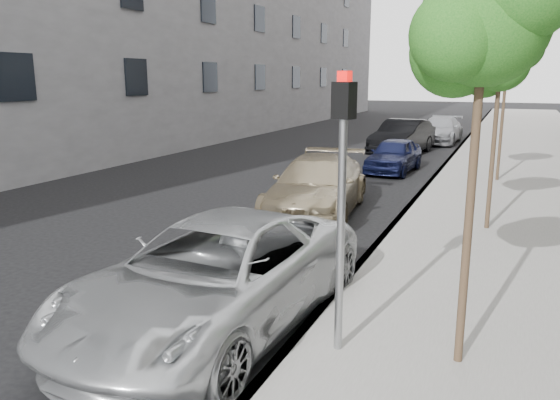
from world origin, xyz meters
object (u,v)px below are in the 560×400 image
Objects in this scene: tree_mid at (502,63)px; tree_far at (508,63)px; minivan at (217,275)px; suv at (317,186)px; sedan_blue at (394,155)px; sedan_rear at (440,130)px; signal_pole at (342,184)px; tree_near at (487,21)px; sedan_black at (402,137)px.

tree_far is (-0.00, 6.50, 0.14)m from tree_mid.
tree_mid is at bearing 66.76° from minivan.
sedan_blue is (0.51, 7.26, -0.10)m from suv.
sedan_rear reaches higher than sedan_blue.
suv is 7.28m from sedan_blue.
signal_pole is (-1.46, -13.28, -1.67)m from tree_far.
minivan is at bearing -87.82° from sedan_rear.
tree_near is 8.60m from suv.
tree_far is 0.83× the size of minivan.
sedan_black is 5.54m from sedan_rear.
minivan is (-1.87, 0.22, -1.50)m from signal_pole.
signal_pole is 0.67× the size of suv.
signal_pole is (-1.46, -0.28, -1.80)m from tree_near.
tree_mid is at bearing -77.25° from sedan_rear.
suv is (-0.89, 6.78, -0.02)m from minivan.
sedan_black is at bearing 116.98° from signal_pole.
signal_pole reaches higher than sedan_rear.
sedan_blue is (-3.71, 7.48, -3.16)m from tree_mid.
sedan_black is (-4.33, 18.89, -3.27)m from tree_near.
signal_pole is 7.67m from suv.
sedan_black is at bearing -98.31° from sedan_rear.
tree_far reaches higher than sedan_blue.
sedan_rear is (-1.87, 24.61, -1.56)m from signal_pole.
signal_pole is 2.40m from minivan.
tree_mid is 7.10m from signal_pole.
minivan is at bearing -85.19° from sedan_blue.
tree_near is 6.51m from tree_mid.
tree_far is (-0.00, 13.00, -0.13)m from tree_near.
tree_far is at bearing 90.00° from tree_mid.
minivan is (-3.33, -13.05, -3.17)m from tree_far.
sedan_rear is (-3.33, 17.83, -3.10)m from tree_mid.
tree_near is at bearing -80.04° from sedan_rear.
tree_mid is 1.19× the size of sedan_blue.
signal_pole is at bearing -3.16° from minivan.
suv is (-4.21, 6.72, -3.33)m from tree_near.
tree_mid reaches higher than sedan_black.
signal_pole is 19.43m from sedan_black.
minivan is 1.14× the size of sedan_rear.
tree_mid is at bearing 96.29° from signal_pole.
sedan_black is at bearing 100.56° from sedan_blue.
sedan_black is (-0.63, 4.90, 0.16)m from sedan_blue.
sedan_blue is (-0.38, 14.04, -0.13)m from minivan.
tree_near is 13.00m from tree_far.
sedan_rear is at bearing 93.68° from minivan.
tree_near reaches higher than minivan.
tree_near reaches higher than tree_far.
tree_far is 0.90× the size of suv.
minivan is at bearing -168.39° from signal_pole.
sedan_black is 1.00× the size of sedan_rear.
tree_near is 2.34m from signal_pole.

